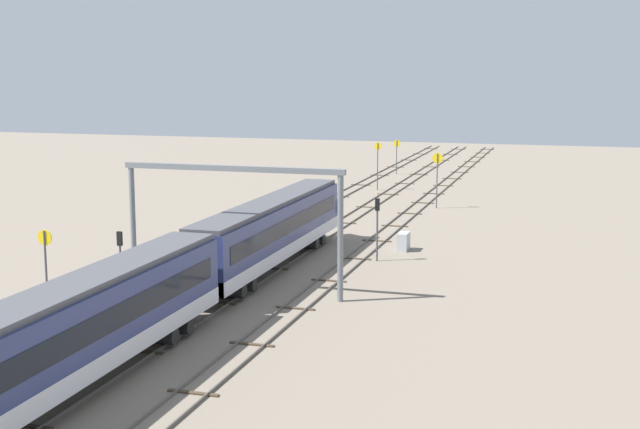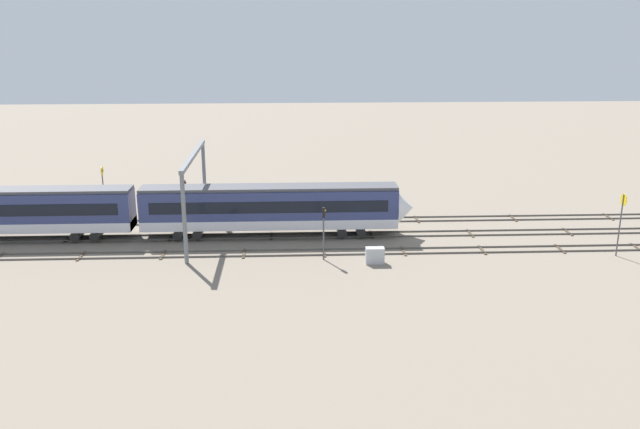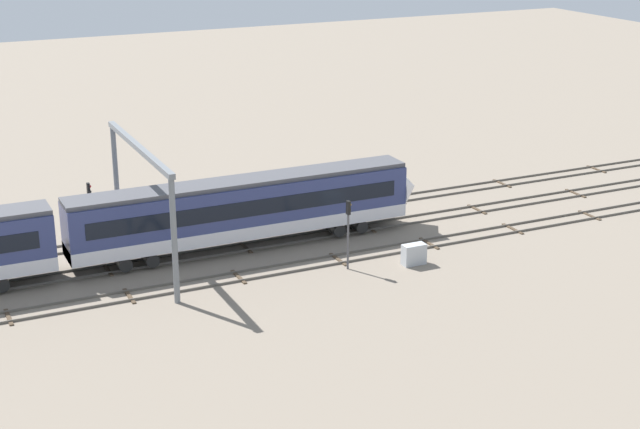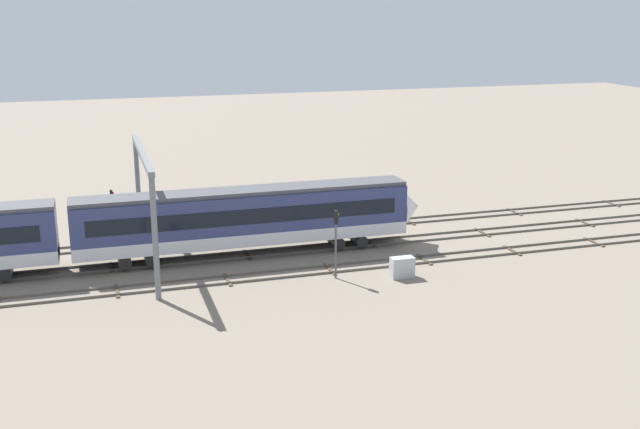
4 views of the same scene
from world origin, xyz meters
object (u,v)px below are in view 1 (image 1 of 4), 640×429
object	(u,v)px
speed_sign_far_trackside	(46,267)
speed_sign_distant_end	(397,152)
overhead_gantry	(232,201)
speed_sign_mid_trackside	(378,160)
speed_sign_near_foreground	(437,172)
signal_light_trackside_approach	(120,252)
relay_cabinet	(404,242)
signal_light_trackside_departure	(377,220)

from	to	relation	value
speed_sign_far_trackside	speed_sign_distant_end	world-z (taller)	speed_sign_far_trackside
overhead_gantry	speed_sign_mid_trackside	size ratio (longest dim) A/B	2.63
overhead_gantry	speed_sign_near_foreground	distance (m)	38.04
signal_light_trackside_approach	speed_sign_far_trackside	bearing A→B (deg)	-178.40
speed_sign_near_foreground	speed_sign_mid_trackside	size ratio (longest dim) A/B	1.02
overhead_gantry	speed_sign_mid_trackside	distance (m)	48.78
relay_cabinet	signal_light_trackside_approach	bearing A→B (deg)	141.12
speed_sign_mid_trackside	signal_light_trackside_approach	bearing A→B (deg)	174.53
speed_sign_mid_trackside	signal_light_trackside_approach	world-z (taller)	speed_sign_mid_trackside
speed_sign_near_foreground	speed_sign_mid_trackside	xyz separation A→B (m)	(11.32, 8.76, -0.26)
speed_sign_mid_trackside	relay_cabinet	xyz separation A→B (m)	(-32.71, -9.66, -2.78)
overhead_gantry	signal_light_trackside_approach	size ratio (longest dim) A/B	3.67
speed_sign_mid_trackside	speed_sign_far_trackside	world-z (taller)	speed_sign_far_trackside
speed_sign_mid_trackside	speed_sign_distant_end	world-z (taller)	speed_sign_mid_trackside
overhead_gantry	speed_sign_far_trackside	distance (m)	12.43
speed_sign_near_foreground	speed_sign_far_trackside	size ratio (longest dim) A/B	1.01
speed_sign_near_foreground	signal_light_trackside_approach	bearing A→B (deg)	160.93
overhead_gantry	signal_light_trackside_approach	distance (m)	7.83
speed_sign_mid_trackside	speed_sign_near_foreground	bearing A→B (deg)	-142.27
speed_sign_distant_end	signal_light_trackside_approach	bearing A→B (deg)	176.70
speed_sign_distant_end	overhead_gantry	bearing A→B (deg)	-177.35
speed_sign_mid_trackside	signal_light_trackside_departure	bearing A→B (deg)	-167.04
speed_sign_far_trackside	relay_cabinet	world-z (taller)	speed_sign_far_trackside
speed_sign_mid_trackside	signal_light_trackside_departure	distance (m)	37.98
speed_sign_far_trackside	speed_sign_distant_end	size ratio (longest dim) A/B	1.21
speed_sign_mid_trackside	speed_sign_distant_end	xyz separation A→B (m)	(15.73, 1.02, -0.44)
speed_sign_mid_trackside	signal_light_trackside_approach	size ratio (longest dim) A/B	1.40
overhead_gantry	signal_light_trackside_approach	world-z (taller)	overhead_gantry
speed_sign_distant_end	signal_light_trackside_approach	xyz separation A→B (m)	(-66.44, 3.84, -0.42)
speed_sign_near_foreground	speed_sign_mid_trackside	world-z (taller)	speed_sign_near_foreground
speed_sign_near_foreground	signal_light_trackside_departure	world-z (taller)	speed_sign_near_foreground
signal_light_trackside_approach	signal_light_trackside_departure	world-z (taller)	signal_light_trackside_departure
speed_sign_far_trackside	signal_light_trackside_approach	xyz separation A→B (m)	(8.24, 0.23, -0.90)
speed_sign_distant_end	relay_cabinet	bearing A→B (deg)	-167.57
speed_sign_distant_end	signal_light_trackside_approach	world-z (taller)	speed_sign_distant_end
signal_light_trackside_approach	speed_sign_distant_end	bearing A→B (deg)	-3.30
speed_sign_far_trackside	signal_light_trackside_departure	bearing A→B (deg)	-30.92
speed_sign_far_trackside	signal_light_trackside_departure	size ratio (longest dim) A/B	1.19
speed_sign_distant_end	signal_light_trackside_departure	world-z (taller)	signal_light_trackside_departure
speed_sign_far_trackside	speed_sign_distant_end	bearing A→B (deg)	-2.76
speed_sign_near_foreground	relay_cabinet	world-z (taller)	speed_sign_near_foreground
speed_sign_mid_trackside	speed_sign_far_trackside	bearing A→B (deg)	175.51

